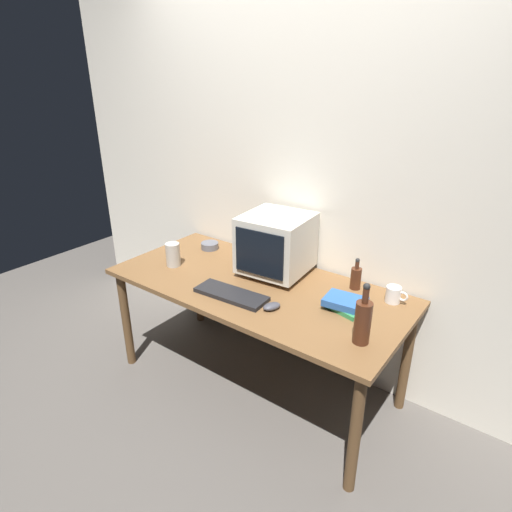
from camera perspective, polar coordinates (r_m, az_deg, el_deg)
The scene contains 12 objects.
ground_plane at distance 2.93m, azimuth 0.00°, elevation -16.34°, with size 6.00×6.00×0.00m, color #56514C.
back_wall at distance 2.71m, azimuth 6.00°, elevation 9.99°, with size 4.00×0.08×2.50m, color silver.
desk at distance 2.56m, azimuth 0.00°, elevation -5.23°, with size 1.77×0.81×0.72m.
crt_monitor at distance 2.59m, azimuth 2.67°, elevation 1.62°, with size 0.41×0.42×0.37m.
keyboard at distance 2.40m, azimuth -3.30°, elevation -5.08°, with size 0.42×0.15×0.02m, color black.
computer_mouse at distance 2.27m, azimuth 2.09°, elevation -6.67°, with size 0.06×0.10×0.04m, color #3F3F47.
bottle_tall at distance 2.03m, azimuth 13.94°, elevation -8.30°, with size 0.08×0.08×0.31m.
bottle_short at distance 2.52m, azimuth 13.07°, elevation -2.76°, with size 0.06×0.06×0.19m.
book_stack at distance 2.31m, azimuth 11.68°, elevation -6.19°, with size 0.23×0.18×0.06m.
mug at distance 2.44m, azimuth 17.76°, elevation -4.88°, with size 0.12×0.08×0.09m.
cd_spindle at distance 3.03m, azimuth -6.13°, elevation 1.37°, with size 0.12×0.12×0.04m, color #595B66.
metal_canister at distance 2.78m, azimuth -10.92°, elevation 0.19°, with size 0.09×0.09×0.15m, color #B7B2A8.
Camera 1 is at (1.34, -1.80, 1.89)m, focal length 30.25 mm.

